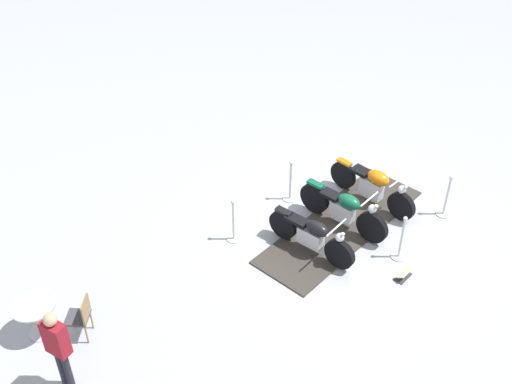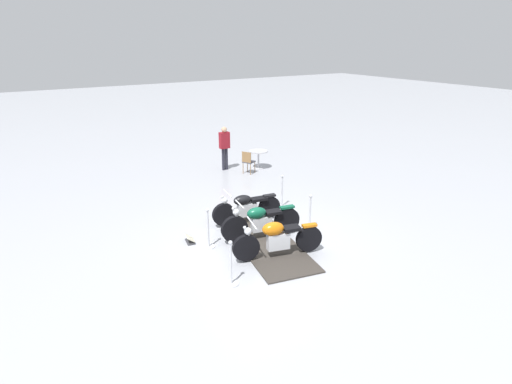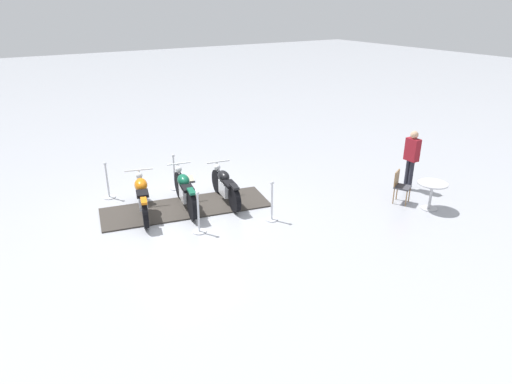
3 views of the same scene
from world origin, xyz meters
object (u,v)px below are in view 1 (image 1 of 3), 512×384
at_px(motorcycle_forest, 344,209).
at_px(cafe_table, 35,312).
at_px(bystander_person, 58,345).
at_px(stanchion_left_front, 233,226).
at_px(cafe_chair_near_table, 81,315).
at_px(info_placard, 403,275).
at_px(stanchion_left_mid, 290,187).
at_px(stanchion_right_mid, 401,244).
at_px(motorcycle_black, 312,235).
at_px(motorcycle_copper, 373,185).
at_px(stanchion_right_rear, 446,202).

xyz_separation_m(motorcycle_forest, cafe_table, (5.52, -3.46, 0.05)).
bearing_deg(bystander_person, stanchion_left_front, -5.07).
distance_m(motorcycle_forest, cafe_chair_near_table, 5.82).
bearing_deg(info_placard, cafe_chair_near_table, -34.43).
relative_size(motorcycle_forest, stanchion_left_mid, 2.09).
bearing_deg(stanchion_right_mid, stanchion_left_front, -68.29).
bearing_deg(bystander_person, motorcycle_black, -21.93).
distance_m(motorcycle_forest, stanchion_left_front, 2.40).
bearing_deg(motorcycle_black, stanchion_left_mid, 140.89).
distance_m(stanchion_right_mid, info_placard, 0.66).
bearing_deg(info_placard, motorcycle_copper, -131.00).
bearing_deg(cafe_table, motorcycle_copper, 150.85).
height_order(motorcycle_copper, stanchion_left_mid, stanchion_left_mid).
height_order(stanchion_left_front, cafe_table, stanchion_left_front).
bearing_deg(stanchion_right_mid, stanchion_right_rear, 168.90).
height_order(motorcycle_black, stanchion_left_mid, stanchion_left_mid).
xyz_separation_m(motorcycle_copper, cafe_table, (6.61, -3.69, 0.04)).
relative_size(motorcycle_copper, stanchion_left_front, 2.13).
bearing_deg(cafe_chair_near_table, motorcycle_forest, -145.62).
height_order(motorcycle_copper, cafe_chair_near_table, motorcycle_copper).
relative_size(stanchion_left_front, stanchion_left_mid, 1.00).
bearing_deg(cafe_table, stanchion_left_front, 157.52).
relative_size(stanchion_right_mid, info_placard, 2.51).
bearing_deg(motorcycle_copper, stanchion_left_front, -113.04).
distance_m(motorcycle_copper, cafe_chair_near_table, 6.90).
relative_size(motorcycle_black, cafe_chair_near_table, 2.32).
bearing_deg(stanchion_right_rear, motorcycle_forest, -48.33).
distance_m(info_placard, cafe_chair_near_table, 6.22).
xyz_separation_m(motorcycle_forest, stanchion_left_mid, (-0.29, -1.46, -0.17)).
bearing_deg(stanchion_right_mid, bystander_person, -31.88).
bearing_deg(stanchion_left_front, stanchion_right_rear, 131.11).
height_order(info_placard, bystander_person, bystander_person).
height_order(stanchion_right_mid, info_placard, stanchion_right_mid).
bearing_deg(motorcycle_black, info_placard, 17.62).
relative_size(motorcycle_black, stanchion_left_front, 1.96).
relative_size(stanchion_left_front, cafe_table, 1.34).
height_order(motorcycle_black, stanchion_right_mid, stanchion_right_mid).
relative_size(info_placard, cafe_chair_near_table, 0.48).
distance_m(motorcycle_copper, stanchion_left_front, 3.35).
distance_m(motorcycle_black, stanchion_right_rear, 3.32).
relative_size(motorcycle_black, motorcycle_copper, 0.92).
distance_m(motorcycle_copper, stanchion_right_mid, 1.81).
bearing_deg(bystander_person, cafe_table, 65.41).
xyz_separation_m(motorcycle_copper, info_placard, (1.88, 1.47, -0.46)).
xyz_separation_m(stanchion_left_front, info_placard, (-0.76, 3.51, -0.30)).
height_order(cafe_chair_near_table, bystander_person, bystander_person).
distance_m(motorcycle_black, stanchion_left_front, 1.68).
distance_m(cafe_chair_near_table, bystander_person, 1.21).
xyz_separation_m(stanchion_right_mid, stanchion_left_mid, (-0.56, -2.86, -0.01)).
height_order(stanchion_left_mid, cafe_chair_near_table, stanchion_left_mid).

